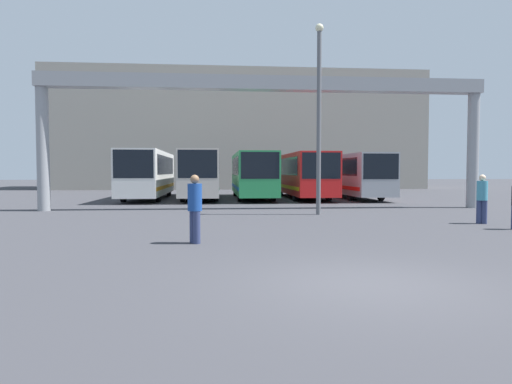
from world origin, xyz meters
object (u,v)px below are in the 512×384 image
bus_slot_0 (148,172)px  pedestrian_near_left (195,207)px  bus_slot_3 (302,173)px  bus_slot_4 (351,173)px  lamp_post (319,112)px  bus_slot_1 (201,172)px  pedestrian_mid_right (482,198)px  bus_slot_2 (252,173)px

bus_slot_0 → pedestrian_near_left: bearing=-78.5°
bus_slot_3 → bus_slot_4: bus_slot_3 is taller
bus_slot_0 → lamp_post: 15.90m
bus_slot_1 → bus_slot_4: 11.04m
bus_slot_3 → pedestrian_mid_right: 17.05m
bus_slot_1 → pedestrian_near_left: bearing=-88.7°
bus_slot_1 → lamp_post: (5.65, -12.81, 2.71)m
bus_slot_0 → pedestrian_mid_right: size_ratio=6.47×
lamp_post → pedestrian_mid_right: bearing=-37.5°
bus_slot_0 → pedestrian_mid_right: bearing=-48.7°
pedestrian_mid_right → lamp_post: bearing=178.8°
bus_slot_1 → bus_slot_2: (3.68, -0.49, -0.06)m
bus_slot_3 → pedestrian_mid_right: size_ratio=6.49×
bus_slot_2 → pedestrian_near_left: bearing=-99.1°
bus_slot_1 → pedestrian_mid_right: size_ratio=6.72×
pedestrian_near_left → lamp_post: lamp_post is taller
pedestrian_near_left → pedestrian_mid_right: bearing=76.8°
bus_slot_4 → pedestrian_near_left: size_ratio=6.64×
bus_slot_1 → bus_slot_4: size_ratio=1.00×
bus_slot_0 → pedestrian_near_left: size_ratio=6.37×
bus_slot_2 → pedestrian_near_left: size_ratio=6.09×
bus_slot_4 → pedestrian_near_left: 23.17m
lamp_post → bus_slot_3: bearing=82.3°
bus_slot_0 → bus_slot_3: bus_slot_0 is taller
bus_slot_2 → lamp_post: size_ratio=1.33×
bus_slot_2 → pedestrian_mid_right: bus_slot_2 is taller
bus_slot_3 → lamp_post: 13.02m
bus_slot_2 → bus_slot_0: bearing=178.0°
bus_slot_4 → pedestrian_mid_right: bus_slot_4 is taller
pedestrian_mid_right → lamp_post: lamp_post is taller
bus_slot_4 → pedestrian_mid_right: bearing=-90.4°
bus_slot_1 → bus_slot_4: bearing=0.1°
bus_slot_0 → pedestrian_mid_right: 22.15m
pedestrian_mid_right → bus_slot_4: bearing=125.9°
bus_slot_3 → pedestrian_near_left: 21.52m
bus_slot_0 → bus_slot_2: size_ratio=1.05×
lamp_post → bus_slot_4: bearing=67.2°
bus_slot_3 → lamp_post: bearing=-97.7°
bus_slot_1 → pedestrian_mid_right: bearing=-57.1°
bus_slot_0 → bus_slot_1: bus_slot_1 is taller
bus_slot_0 → bus_slot_4: size_ratio=0.96×
bus_slot_0 → pedestrian_near_left: 20.79m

